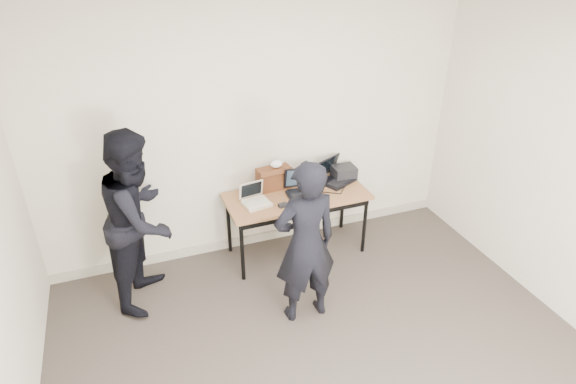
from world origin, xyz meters
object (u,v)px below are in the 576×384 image
desk (297,200)px  person_typist (305,244)px  laptop_beige (255,200)px  laptop_center (303,189)px  equipment_box (344,172)px  leather_satchel (274,178)px  person_observer (140,218)px  laptop_right (334,176)px

desk → person_typist: person_typist is taller
laptop_beige → laptop_center: laptop_center is taller
equipment_box → laptop_beige: bearing=-169.2°
leather_satchel → person_observer: 1.46m
desk → laptop_center: size_ratio=4.02×
laptop_beige → equipment_box: bearing=1.5°
desk → leather_satchel: bearing=127.6°
laptop_right → leather_satchel: 0.68m
laptop_center → equipment_box: laptop_center is taller
laptop_beige → person_typist: (0.17, -0.92, 0.02)m
laptop_beige → leather_satchel: 0.38m
leather_satchel → person_typist: (-0.11, -1.16, -0.06)m
laptop_right → leather_satchel: laptop_right is taller
person_observer → laptop_beige: bearing=-59.6°
laptop_center → equipment_box: bearing=22.3°
laptop_beige → laptop_center: 0.53m
laptop_beige → person_typist: person_typist is taller
equipment_box → laptop_center: bearing=-162.4°
leather_satchel → equipment_box: (0.81, -0.04, -0.06)m
desk → person_observer: size_ratio=0.87×
leather_satchel → person_observer: bearing=-170.0°
laptop_center → person_typist: 1.01m
person_typist → person_observer: person_observer is taller
equipment_box → desk: bearing=-163.1°
leather_satchel → equipment_box: leather_satchel is taller
laptop_right → equipment_box: size_ratio=1.87×
desk → laptop_right: bearing=18.4°
laptop_center → person_typist: bearing=-105.7°
leather_satchel → laptop_right: bearing=-9.4°
person_observer → desk: bearing=-60.9°
person_observer → laptop_right: bearing=-57.5°
laptop_beige → desk: bearing=-7.3°
laptop_center → leather_satchel: size_ratio=1.00×
leather_satchel → person_observer: person_observer is taller
leather_satchel → person_typist: size_ratio=0.24×
laptop_beige → leather_satchel: leather_satchel is taller
laptop_center → person_typist: person_typist is taller
desk → equipment_box: bearing=16.3°
laptop_beige → laptop_right: (0.96, 0.19, 0.02)m
desk → leather_satchel: 0.34m
laptop_beige → person_observer: bearing=177.2°
laptop_center → leather_satchel: bearing=143.5°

